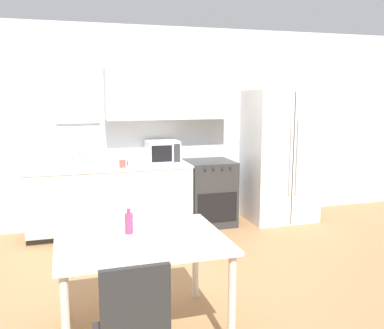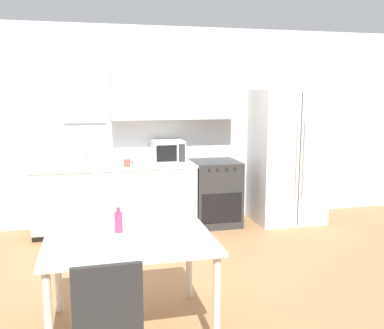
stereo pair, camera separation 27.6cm
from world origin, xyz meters
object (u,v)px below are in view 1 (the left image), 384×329
object	(u,v)px
refrigerator	(280,155)
coffee_mug	(123,164)
microwave	(162,152)
drink_bottle	(129,222)
dining_table	(141,250)
oven_range	(209,192)

from	to	relation	value
refrigerator	coffee_mug	xyz separation A→B (m)	(-2.25, -0.09, 0.00)
microwave	coffee_mug	distance (m)	0.62
drink_bottle	microwave	bearing A→B (deg)	71.33
refrigerator	microwave	world-z (taller)	refrigerator
coffee_mug	dining_table	bearing A→B (deg)	-94.74
drink_bottle	coffee_mug	bearing A→B (deg)	83.26
coffee_mug	dining_table	world-z (taller)	coffee_mug
dining_table	microwave	bearing A→B (deg)	73.60
oven_range	refrigerator	xyz separation A→B (m)	(1.04, -0.05, 0.48)
refrigerator	drink_bottle	bearing A→B (deg)	-137.62
microwave	dining_table	bearing A→B (deg)	-106.40
oven_range	coffee_mug	world-z (taller)	coffee_mug
refrigerator	drink_bottle	xyz separation A→B (m)	(-2.51, -2.29, -0.09)
drink_bottle	dining_table	bearing A→B (deg)	-63.31
refrigerator	dining_table	xyz separation A→B (m)	(-2.44, -2.42, -0.27)
microwave	dining_table	size ratio (longest dim) A/B	0.34
refrigerator	drink_bottle	world-z (taller)	refrigerator
microwave	drink_bottle	bearing A→B (deg)	-108.67
drink_bottle	oven_range	bearing A→B (deg)	57.94
refrigerator	coffee_mug	bearing A→B (deg)	-177.80
oven_range	coffee_mug	xyz separation A→B (m)	(-1.20, -0.14, 0.49)
refrigerator	microwave	size ratio (longest dim) A/B	4.39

